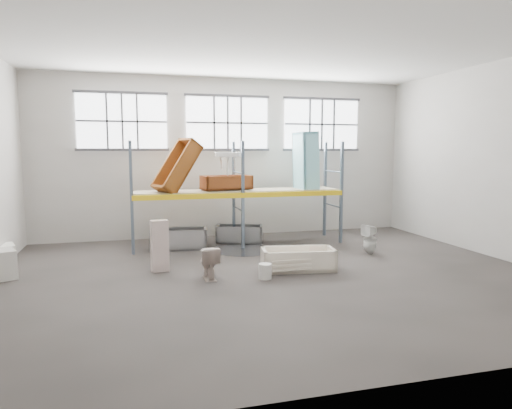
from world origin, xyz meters
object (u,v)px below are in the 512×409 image
object	(u,v)px
toilet_beige	(209,262)
rust_tub_flat	(226,182)
cistern_tall	(160,246)
bathtub_beige	(298,259)
steel_tub_right	(239,234)
blue_tub_upright	(306,162)
steel_tub_left	(179,239)
toilet_white	(370,239)
bucket	(265,271)

from	to	relation	value
toilet_beige	rust_tub_flat	world-z (taller)	rust_tub_flat
toilet_beige	cistern_tall	xyz separation A→B (m)	(-0.98, 0.90, 0.23)
bathtub_beige	steel_tub_right	world-z (taller)	steel_tub_right
cistern_tall	blue_tub_upright	bearing A→B (deg)	19.57
cistern_tall	rust_tub_flat	xyz separation A→B (m)	(2.09, 2.59, 1.23)
steel_tub_left	steel_tub_right	distance (m)	1.93
toilet_white	steel_tub_left	bearing A→B (deg)	-130.44
toilet_beige	steel_tub_left	bearing A→B (deg)	-84.48
toilet_beige	blue_tub_upright	world-z (taller)	blue_tub_upright
cistern_tall	steel_tub_right	distance (m)	3.79
steel_tub_left	rust_tub_flat	world-z (taller)	rust_tub_flat
blue_tub_upright	steel_tub_right	bearing A→B (deg)	170.92
steel_tub_right	bucket	size ratio (longest dim) A/B	4.16
steel_tub_left	bucket	size ratio (longest dim) A/B	4.73
blue_tub_upright	rust_tub_flat	bearing A→B (deg)	177.79
steel_tub_left	bucket	distance (m)	3.85
steel_tub_left	steel_tub_right	bearing A→B (deg)	14.97
steel_tub_right	bucket	world-z (taller)	steel_tub_right
toilet_white	rust_tub_flat	xyz separation A→B (m)	(-3.43, 2.24, 1.42)
bathtub_beige	toilet_beige	xyz separation A→B (m)	(-2.12, -0.21, 0.11)
steel_tub_left	bucket	world-z (taller)	steel_tub_left
toilet_beige	blue_tub_upright	distance (m)	5.30
toilet_white	steel_tub_left	distance (m)	5.25
steel_tub_right	blue_tub_upright	world-z (taller)	blue_tub_upright
toilet_beige	toilet_white	size ratio (longest dim) A/B	0.90
bathtub_beige	rust_tub_flat	size ratio (longest dim) A/B	1.17
toilet_beige	bucket	xyz separation A→B (m)	(1.16, -0.33, -0.19)
cistern_tall	steel_tub_left	world-z (taller)	cistern_tall
toilet_beige	steel_tub_left	distance (m)	3.23
toilet_white	cistern_tall	bearing A→B (deg)	-104.87
steel_tub_left	blue_tub_upright	xyz separation A→B (m)	(3.85, 0.18, 2.11)
steel_tub_right	rust_tub_flat	xyz separation A→B (m)	(-0.43, -0.22, 1.57)
steel_tub_left	bucket	bearing A→B (deg)	-67.16
toilet_beige	rust_tub_flat	size ratio (longest dim) A/B	0.50
steel_tub_left	rust_tub_flat	bearing A→B (deg)	10.90
bathtub_beige	blue_tub_upright	size ratio (longest dim) A/B	0.94
toilet_beige	cistern_tall	distance (m)	1.35
cistern_tall	bucket	distance (m)	2.51
bathtub_beige	toilet_beige	size ratio (longest dim) A/B	2.33
toilet_white	toilet_beige	bearing A→B (deg)	-93.08
cistern_tall	steel_tub_left	distance (m)	2.42
toilet_white	bucket	xyz separation A→B (m)	(-3.37, -1.58, -0.23)
bathtub_beige	blue_tub_upright	xyz separation A→B (m)	(1.40, 3.18, 2.15)
cistern_tall	bucket	xyz separation A→B (m)	(2.14, -1.24, -0.42)
cistern_tall	bucket	bearing A→B (deg)	-39.41
bathtub_beige	steel_tub_left	xyz separation A→B (m)	(-2.45, 3.00, 0.04)
toilet_beige	blue_tub_upright	size ratio (longest dim) A/B	0.40
cistern_tall	steel_tub_left	xyz separation A→B (m)	(0.65, 2.31, -0.30)
bathtub_beige	bucket	distance (m)	1.10
cistern_tall	rust_tub_flat	distance (m)	3.54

